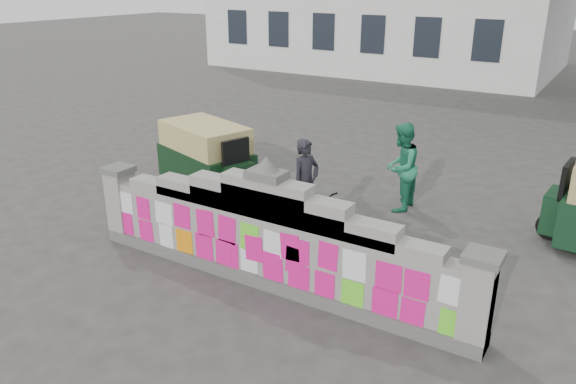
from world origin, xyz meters
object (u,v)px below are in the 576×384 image
at_px(cyclist_rider, 306,196).
at_px(rickshaw_left, 207,155).
at_px(pedestrian, 401,167).
at_px(cyclist_bike, 305,213).

xyz_separation_m(cyclist_rider, rickshaw_left, (-3.05, 1.07, -0.04)).
height_order(cyclist_rider, pedestrian, pedestrian).
bearing_deg(rickshaw_left, pedestrian, 32.27).
bearing_deg(cyclist_rider, pedestrian, -7.53).
relative_size(cyclist_rider, rickshaw_left, 0.59).
bearing_deg(pedestrian, cyclist_rider, -26.20).
bearing_deg(cyclist_bike, cyclist_rider, 0.00).
relative_size(cyclist_rider, pedestrian, 0.88).
relative_size(pedestrian, rickshaw_left, 0.67).
bearing_deg(cyclist_rider, rickshaw_left, 87.61).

